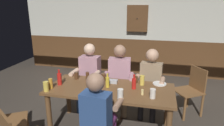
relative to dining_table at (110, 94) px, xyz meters
name	(u,v)px	position (x,y,z in m)	size (l,w,h in m)	color
back_wall_upper	(136,11)	(0.00, 2.93, 1.14)	(6.62, 0.12, 1.56)	beige
back_wall_wainscot	(135,56)	(0.00, 2.93, -0.14)	(6.62, 0.12, 1.00)	brown
dining_table	(110,94)	(0.00, 0.00, 0.00)	(1.94, 0.84, 0.74)	brown
person_0	(89,74)	(-0.59, 0.65, 0.06)	(0.52, 0.54, 1.27)	#B78493
person_1	(119,76)	(0.01, 0.66, 0.07)	(0.57, 0.56, 1.27)	#B78493
person_2	(150,79)	(0.58, 0.65, 0.05)	(0.55, 0.53, 1.23)	#997F60
person_3	(99,112)	(0.01, -0.64, 0.04)	(0.52, 0.54, 1.23)	#2D4C84
chair_empty_near_right	(3,121)	(-1.28, -0.83, -0.16)	(0.61, 0.61, 0.88)	brown
chair_empty_near_left	(191,89)	(1.32, 0.86, -0.16)	(0.61, 0.61, 0.88)	brown
table_candle	(142,92)	(0.50, -0.12, 0.14)	(0.04, 0.04, 0.08)	#F9E08C
condiment_caddy	(113,81)	(-0.01, 0.22, 0.12)	(0.14, 0.10, 0.05)	#B2B7BC
plate_0	(160,84)	(0.74, 0.34, 0.11)	(0.22, 0.22, 0.01)	white
bottle_0	(107,82)	(-0.05, 0.02, 0.19)	(0.06, 0.06, 0.22)	gold
bottle_1	(134,83)	(0.36, 0.06, 0.19)	(0.07, 0.07, 0.23)	red
bottle_2	(59,79)	(-0.82, -0.06, 0.20)	(0.07, 0.07, 0.26)	red
pint_glass_0	(136,80)	(0.35, 0.31, 0.15)	(0.07, 0.07, 0.11)	#4C2D19
pint_glass_1	(120,95)	(0.23, -0.35, 0.18)	(0.08, 0.08, 0.16)	white
pint_glass_2	(142,80)	(0.46, 0.24, 0.18)	(0.07, 0.07, 0.16)	#E5C64C
pint_glass_3	(104,77)	(-0.19, 0.29, 0.16)	(0.08, 0.08, 0.12)	#4C2D19
pint_glass_4	(46,86)	(-0.90, -0.33, 0.17)	(0.08, 0.08, 0.15)	#E5C64C
pint_glass_5	(76,76)	(-0.66, 0.24, 0.16)	(0.07, 0.07, 0.12)	#4C2D19
pint_glass_6	(88,76)	(-0.47, 0.27, 0.16)	(0.06, 0.06, 0.13)	#4C2D19
pint_glass_7	(153,94)	(0.65, -0.19, 0.17)	(0.08, 0.08, 0.14)	white
pint_glass_8	(51,84)	(-0.89, -0.22, 0.18)	(0.06, 0.06, 0.16)	gold
wall_dart_cabinet	(137,18)	(0.06, 2.80, 0.95)	(0.56, 0.15, 0.70)	brown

